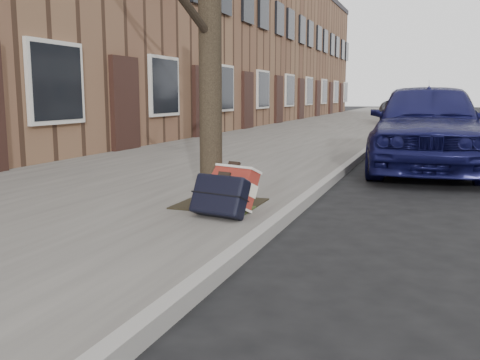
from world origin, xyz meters
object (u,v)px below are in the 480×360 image
(car_near_mid, at_px, (430,112))
(suitcase_red, at_px, (229,187))
(suitcase_navy, at_px, (220,195))
(car_near_front, at_px, (427,125))

(car_near_mid, bearing_deg, suitcase_red, -102.09)
(suitcase_navy, xyz_separation_m, car_near_front, (1.76, 5.06, 0.44))
(suitcase_navy, relative_size, car_near_front, 0.12)
(suitcase_red, relative_size, suitcase_navy, 1.08)
(car_near_front, relative_size, car_near_mid, 1.06)
(suitcase_red, height_order, car_near_front, car_near_front)
(suitcase_navy, relative_size, car_near_mid, 0.13)
(suitcase_red, relative_size, car_near_front, 0.13)
(suitcase_navy, xyz_separation_m, car_near_mid, (1.72, 14.99, 0.37))
(car_near_front, bearing_deg, car_near_mid, 87.54)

